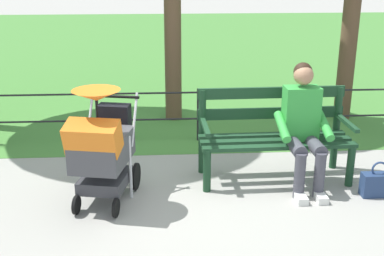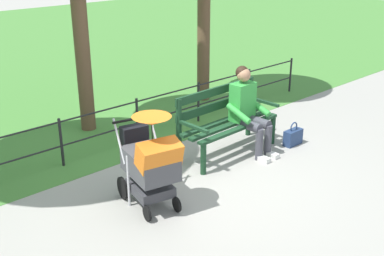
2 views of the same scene
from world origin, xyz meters
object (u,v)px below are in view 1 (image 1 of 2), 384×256
park_bench (274,130)px  person_on_bench (303,123)px  stroller (102,145)px  handbag (377,184)px

park_bench → person_on_bench: (-0.25, 0.22, 0.15)m
park_bench → person_on_bench: person_on_bench is taller
stroller → handbag: stroller is taller
park_bench → handbag: bearing=150.2°
stroller → handbag: 2.75m
person_on_bench → handbag: person_on_bench is taller
park_bench → stroller: (1.76, 0.51, 0.07)m
stroller → handbag: bearing=179.2°
park_bench → person_on_bench: size_ratio=1.26×
person_on_bench → stroller: 2.03m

